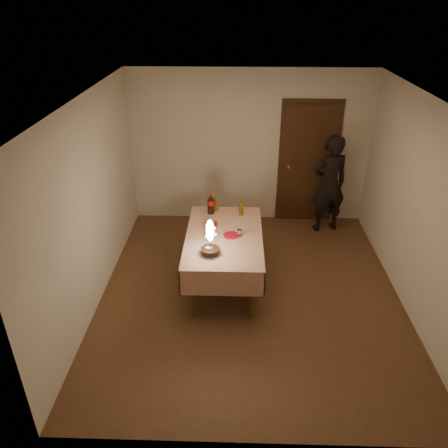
{
  "coord_description": "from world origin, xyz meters",
  "views": [
    {
      "loc": [
        -0.21,
        -4.81,
        3.65
      ],
      "look_at": [
        -0.36,
        0.2,
        0.95
      ],
      "focal_mm": 35.0,
      "sensor_mm": 36.0,
      "label": 1
    }
  ],
  "objects_px": {
    "birthday_cake": "(210,244)",
    "clear_cup": "(239,233)",
    "red_cup": "(208,227)",
    "cola_bottle": "(211,204)",
    "red_plate": "(232,235)",
    "photographer": "(329,184)",
    "dining_table": "(224,242)",
    "amber_bottle_right": "(241,208)",
    "amber_bottle_left": "(216,203)"
  },
  "relations": [
    {
      "from": "dining_table",
      "to": "red_plate",
      "type": "relative_size",
      "value": 7.82
    },
    {
      "from": "red_plate",
      "to": "photographer",
      "type": "distance_m",
      "value": 2.25
    },
    {
      "from": "birthday_cake",
      "to": "amber_bottle_left",
      "type": "relative_size",
      "value": 1.85
    },
    {
      "from": "birthday_cake",
      "to": "cola_bottle",
      "type": "distance_m",
      "value": 1.12
    },
    {
      "from": "red_cup",
      "to": "cola_bottle",
      "type": "distance_m",
      "value": 0.52
    },
    {
      "from": "red_plate",
      "to": "red_cup",
      "type": "height_order",
      "value": "red_cup"
    },
    {
      "from": "birthday_cake",
      "to": "photographer",
      "type": "distance_m",
      "value": 2.76
    },
    {
      "from": "cola_bottle",
      "to": "red_plate",
      "type": "bearing_deg",
      "value": -64.38
    },
    {
      "from": "amber_bottle_left",
      "to": "clear_cup",
      "type": "bearing_deg",
      "value": -65.12
    },
    {
      "from": "amber_bottle_left",
      "to": "cola_bottle",
      "type": "bearing_deg",
      "value": -126.52
    },
    {
      "from": "amber_bottle_right",
      "to": "amber_bottle_left",
      "type": "bearing_deg",
      "value": 159.6
    },
    {
      "from": "red_cup",
      "to": "amber_bottle_right",
      "type": "xyz_separation_m",
      "value": [
        0.45,
        0.46,
        0.07
      ]
    },
    {
      "from": "photographer",
      "to": "cola_bottle",
      "type": "bearing_deg",
      "value": -153.18
    },
    {
      "from": "dining_table",
      "to": "cola_bottle",
      "type": "bearing_deg",
      "value": 108.22
    },
    {
      "from": "red_plate",
      "to": "amber_bottle_right",
      "type": "distance_m",
      "value": 0.63
    },
    {
      "from": "red_cup",
      "to": "amber_bottle_left",
      "type": "distance_m",
      "value": 0.61
    },
    {
      "from": "clear_cup",
      "to": "amber_bottle_left",
      "type": "distance_m",
      "value": 0.83
    },
    {
      "from": "red_plate",
      "to": "red_cup",
      "type": "xyz_separation_m",
      "value": [
        -0.33,
        0.14,
        0.05
      ]
    },
    {
      "from": "red_cup",
      "to": "cola_bottle",
      "type": "relative_size",
      "value": 0.31
    },
    {
      "from": "amber_bottle_right",
      "to": "dining_table",
      "type": "bearing_deg",
      "value": -110.65
    },
    {
      "from": "photographer",
      "to": "dining_table",
      "type": "bearing_deg",
      "value": -136.31
    },
    {
      "from": "birthday_cake",
      "to": "red_cup",
      "type": "bearing_deg",
      "value": 96.72
    },
    {
      "from": "dining_table",
      "to": "clear_cup",
      "type": "height_order",
      "value": "clear_cup"
    },
    {
      "from": "dining_table",
      "to": "amber_bottle_left",
      "type": "distance_m",
      "value": 0.79
    },
    {
      "from": "amber_bottle_right",
      "to": "photographer",
      "type": "xyz_separation_m",
      "value": [
        1.45,
        1.0,
        -0.04
      ]
    },
    {
      "from": "birthday_cake",
      "to": "red_cup",
      "type": "relative_size",
      "value": 4.71
    },
    {
      "from": "red_plate",
      "to": "photographer",
      "type": "height_order",
      "value": "photographer"
    },
    {
      "from": "dining_table",
      "to": "clear_cup",
      "type": "xyz_separation_m",
      "value": [
        0.2,
        -0.01,
        0.15
      ]
    },
    {
      "from": "cola_bottle",
      "to": "photographer",
      "type": "bearing_deg",
      "value": 26.82
    },
    {
      "from": "red_cup",
      "to": "clear_cup",
      "type": "bearing_deg",
      "value": -18.92
    },
    {
      "from": "amber_bottle_right",
      "to": "photographer",
      "type": "relative_size",
      "value": 0.15
    },
    {
      "from": "red_cup",
      "to": "amber_bottle_left",
      "type": "height_order",
      "value": "amber_bottle_left"
    },
    {
      "from": "birthday_cake",
      "to": "red_cup",
      "type": "xyz_separation_m",
      "value": [
        -0.07,
        0.61,
        -0.09
      ]
    },
    {
      "from": "dining_table",
      "to": "clear_cup",
      "type": "bearing_deg",
      "value": -2.35
    },
    {
      "from": "dining_table",
      "to": "birthday_cake",
      "type": "height_order",
      "value": "birthday_cake"
    },
    {
      "from": "cola_bottle",
      "to": "dining_table",
      "type": "bearing_deg",
      "value": -71.78
    },
    {
      "from": "red_plate",
      "to": "amber_bottle_right",
      "type": "relative_size",
      "value": 0.86
    },
    {
      "from": "cola_bottle",
      "to": "amber_bottle_right",
      "type": "relative_size",
      "value": 1.25
    },
    {
      "from": "red_plate",
      "to": "photographer",
      "type": "relative_size",
      "value": 0.13
    },
    {
      "from": "birthday_cake",
      "to": "clear_cup",
      "type": "xyz_separation_m",
      "value": [
        0.36,
        0.46,
        -0.09
      ]
    },
    {
      "from": "red_plate",
      "to": "amber_bottle_right",
      "type": "xyz_separation_m",
      "value": [
        0.13,
        0.61,
        0.11
      ]
    },
    {
      "from": "amber_bottle_left",
      "to": "amber_bottle_right",
      "type": "height_order",
      "value": "same"
    },
    {
      "from": "cola_bottle",
      "to": "amber_bottle_right",
      "type": "xyz_separation_m",
      "value": [
        0.44,
        -0.04,
        -0.03
      ]
    },
    {
      "from": "dining_table",
      "to": "red_plate",
      "type": "height_order",
      "value": "red_plate"
    },
    {
      "from": "cola_bottle",
      "to": "photographer",
      "type": "relative_size",
      "value": 0.19
    },
    {
      "from": "birthday_cake",
      "to": "photographer",
      "type": "bearing_deg",
      "value": 48.49
    },
    {
      "from": "birthday_cake",
      "to": "clear_cup",
      "type": "bearing_deg",
      "value": 51.98
    },
    {
      "from": "clear_cup",
      "to": "amber_bottle_right",
      "type": "relative_size",
      "value": 0.35
    },
    {
      "from": "dining_table",
      "to": "cola_bottle",
      "type": "height_order",
      "value": "cola_bottle"
    },
    {
      "from": "photographer",
      "to": "red_plate",
      "type": "bearing_deg",
      "value": -134.48
    }
  ]
}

